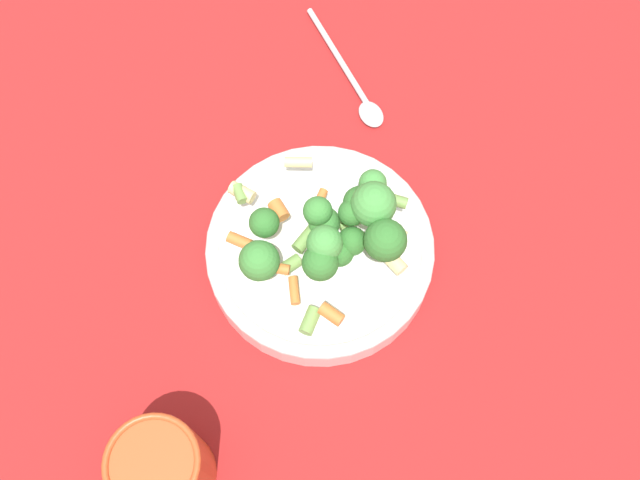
% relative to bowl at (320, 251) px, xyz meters
% --- Properties ---
extents(ground_plane, '(3.00, 3.00, 0.00)m').
position_rel_bowl_xyz_m(ground_plane, '(0.00, 0.00, -0.02)').
color(ground_plane, maroon).
extents(bowl, '(0.23, 0.23, 0.04)m').
position_rel_bowl_xyz_m(bowl, '(0.00, 0.00, 0.00)').
color(bowl, white).
rests_on(bowl, ground_plane).
extents(pasta_salad, '(0.17, 0.19, 0.08)m').
position_rel_bowl_xyz_m(pasta_salad, '(-0.00, 0.01, 0.06)').
color(pasta_salad, '#8CB766').
rests_on(pasta_salad, bowl).
extents(cup, '(0.08, 0.08, 0.10)m').
position_rel_bowl_xyz_m(cup, '(0.25, -0.06, 0.03)').
color(cup, '#CC4C23').
rests_on(cup, ground_plane).
extents(spoon, '(0.14, 0.14, 0.01)m').
position_rel_bowl_xyz_m(spoon, '(-0.21, -0.02, -0.02)').
color(spoon, silver).
rests_on(spoon, ground_plane).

